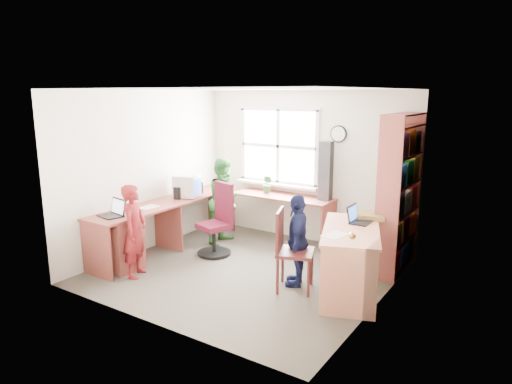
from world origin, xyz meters
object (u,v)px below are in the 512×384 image
laptop_left (114,212)px  wooden_chair (289,247)px  cd_tower (326,171)px  person_green (225,201)px  swivel_chair (218,224)px  crt_monitor (187,186)px  laptop_right (358,218)px  person_red (135,231)px  l_desk (159,229)px  right_desk (350,246)px  potted_plant (267,184)px  person_navy (297,240)px  bookshelf (399,198)px

laptop_left → wooden_chair: bearing=28.0°
cd_tower → person_green: bearing=-156.5°
swivel_chair → crt_monitor: 0.86m
person_green → crt_monitor: bearing=122.5°
laptop_right → cd_tower: cd_tower is taller
person_green → swivel_chair: bearing=-159.1°
laptop_right → person_red: bearing=117.8°
wooden_chair → laptop_right: size_ratio=3.26×
l_desk → wooden_chair: size_ratio=2.97×
right_desk → potted_plant: (-1.95, 1.28, 0.32)m
potted_plant → crt_monitor: bearing=-134.1°
wooden_chair → laptop_left: wooden_chair is taller
wooden_chair → swivel_chair: bearing=140.3°
laptop_left → cd_tower: size_ratio=0.41×
right_desk → swivel_chair: bearing=153.9°
cd_tower → potted_plant: bearing=-176.2°
right_desk → person_red: 2.73m
potted_plant → l_desk: bearing=-114.0°
swivel_chair → wooden_chair: size_ratio=1.07×
right_desk → swivel_chair: (-2.15, 0.21, -0.12)m
swivel_chair → person_red: size_ratio=0.87×
laptop_right → person_navy: bearing=125.4°
swivel_chair → laptop_right: 2.15m
cd_tower → person_green: 1.65m
crt_monitor → person_green: person_green is taller
l_desk → potted_plant: (0.76, 1.71, 0.44)m
swivel_chair → wooden_chair: swivel_chair is taller
person_red → person_navy: (1.89, 0.91, -0.03)m
bookshelf → person_red: size_ratio=1.72×
crt_monitor → cd_tower: (1.88, 1.03, 0.27)m
swivel_chair → cd_tower: bearing=61.8°
laptop_right → potted_plant: bearing=62.3°
laptop_left → l_desk: bearing=80.7°
right_desk → crt_monitor: bearing=152.5°
l_desk → laptop_right: size_ratio=9.67×
crt_monitor → laptop_right: crt_monitor is taller
person_red → person_green: size_ratio=0.90×
crt_monitor → potted_plant: size_ratio=1.47×
laptop_left → laptop_right: size_ratio=1.21×
potted_plant → right_desk: bearing=-33.3°
laptop_right → bookshelf: bearing=-21.1°
right_desk → bookshelf: bookshelf is taller
crt_monitor → cd_tower: size_ratio=0.49×
crt_monitor → laptop_left: bearing=-110.3°
laptop_right → person_red: 2.84m
l_desk → laptop_left: (-0.22, -0.60, 0.35)m
bookshelf → person_navy: bookshelf is taller
right_desk → laptop_left: 3.11m
right_desk → cd_tower: 1.80m
bookshelf → person_green: (-2.63, -0.34, -0.32)m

